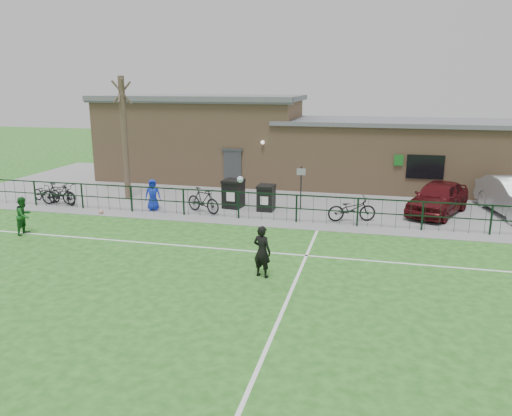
% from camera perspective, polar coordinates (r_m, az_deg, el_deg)
% --- Properties ---
extents(ground, '(90.00, 90.00, 0.00)m').
position_cam_1_polar(ground, '(13.81, -4.99, -10.22)').
color(ground, '#225E1B').
rests_on(ground, ground).
extents(paving_strip, '(34.00, 13.00, 0.02)m').
position_cam_1_polar(paving_strip, '(26.35, 4.38, 1.68)').
color(paving_strip, gray).
rests_on(paving_strip, ground).
extents(pitch_line_touch, '(28.00, 0.10, 0.01)m').
position_cam_1_polar(pitch_line_touch, '(20.91, 1.82, -1.62)').
color(pitch_line_touch, white).
rests_on(pitch_line_touch, ground).
extents(pitch_line_mid, '(28.00, 0.10, 0.01)m').
position_cam_1_polar(pitch_line_mid, '(17.37, -0.78, -4.93)').
color(pitch_line_mid, white).
rests_on(pitch_line_mid, ground).
extents(pitch_line_perp, '(0.10, 16.00, 0.01)m').
position_cam_1_polar(pitch_line_perp, '(13.35, 3.33, -11.06)').
color(pitch_line_perp, white).
rests_on(pitch_line_perp, ground).
extents(perimeter_fence, '(28.00, 0.10, 1.20)m').
position_cam_1_polar(perimeter_fence, '(20.94, 1.94, 0.10)').
color(perimeter_fence, black).
rests_on(perimeter_fence, ground).
extents(bare_tree, '(0.30, 0.30, 6.00)m').
position_cam_1_polar(bare_tree, '(25.60, -14.78, 7.68)').
color(bare_tree, '#4B3A2D').
rests_on(bare_tree, ground).
extents(wheelie_bin_left, '(0.92, 1.02, 1.22)m').
position_cam_1_polar(wheelie_bin_left, '(23.19, -2.60, 1.56)').
color(wheelie_bin_left, black).
rests_on(wheelie_bin_left, paving_strip).
extents(wheelie_bin_right, '(0.73, 0.82, 1.08)m').
position_cam_1_polar(wheelie_bin_right, '(22.64, 1.17, 1.07)').
color(wheelie_bin_right, black).
rests_on(wheelie_bin_right, paving_strip).
extents(sign_post, '(0.07, 0.07, 2.00)m').
position_cam_1_polar(sign_post, '(22.77, 5.15, 2.28)').
color(sign_post, black).
rests_on(sign_post, paving_strip).
extents(car_maroon, '(3.34, 4.65, 1.47)m').
position_cam_1_polar(car_maroon, '(23.40, 20.10, 1.12)').
color(car_maroon, '#4E0D12').
rests_on(car_maroon, paving_strip).
extents(bicycle_a, '(1.82, 1.11, 0.90)m').
position_cam_1_polar(bicycle_a, '(26.41, -22.96, 1.64)').
color(bicycle_a, black).
rests_on(bicycle_a, paving_strip).
extents(bicycle_b, '(1.78, 0.65, 1.04)m').
position_cam_1_polar(bicycle_b, '(25.49, -21.64, 1.51)').
color(bicycle_b, black).
rests_on(bicycle_b, paving_strip).
extents(bicycle_c, '(2.01, 1.33, 1.00)m').
position_cam_1_polar(bicycle_c, '(25.54, -21.17, 1.52)').
color(bicycle_c, black).
rests_on(bicycle_c, paving_strip).
extents(bicycle_d, '(1.92, 1.24, 1.12)m').
position_cam_1_polar(bicycle_d, '(22.36, -6.06, 0.88)').
color(bicycle_d, black).
rests_on(bicycle_d, paving_strip).
extents(bicycle_e, '(2.14, 1.27, 1.06)m').
position_cam_1_polar(bicycle_e, '(21.23, 10.89, -0.10)').
color(bicycle_e, black).
rests_on(bicycle_e, paving_strip).
extents(spectator_child, '(0.82, 0.69, 1.42)m').
position_cam_1_polar(spectator_child, '(23.12, -11.72, 1.49)').
color(spectator_child, '#142BC1').
rests_on(spectator_child, paving_strip).
extents(goalkeeper_kick, '(1.79, 2.85, 2.57)m').
position_cam_1_polar(goalkeeper_kick, '(14.97, 0.61, -4.71)').
color(goalkeeper_kick, black).
rests_on(goalkeeper_kick, ground).
extents(outfield_player, '(0.56, 0.72, 1.46)m').
position_cam_1_polar(outfield_player, '(21.09, -24.99, -0.78)').
color(outfield_player, '#195920').
rests_on(outfield_player, ground).
extents(ball_ground, '(0.21, 0.21, 0.21)m').
position_cam_1_polar(ball_ground, '(23.20, -17.29, -0.41)').
color(ball_ground, silver).
rests_on(ball_ground, ground).
extents(clubhouse, '(24.25, 5.40, 4.96)m').
position_cam_1_polar(clubhouse, '(29.04, 3.71, 7.28)').
color(clubhouse, '#A17E5A').
rests_on(clubhouse, ground).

